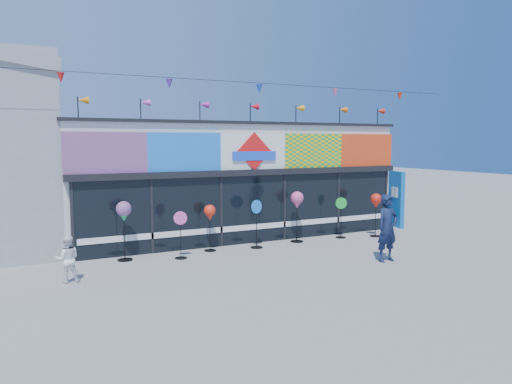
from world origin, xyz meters
TOP-DOWN VIEW (x-y plane):
  - ground at (0.00, 0.00)m, footprint 80.00×80.00m
  - kite_shop at (0.00, 5.94)m, footprint 16.00×5.70m
  - blue_sign at (6.61, 3.69)m, footprint 0.49×1.12m
  - spinner_0 at (-4.46, 2.87)m, footprint 0.44×0.44m
  - spinner_1 at (-2.94, 2.35)m, footprint 0.38×0.36m
  - spinner_2 at (-1.80, 2.90)m, footprint 0.37×0.37m
  - spinner_3 at (-0.29, 2.64)m, footprint 0.43×0.40m
  - spinner_4 at (1.39, 2.86)m, footprint 0.44×0.44m
  - spinner_5 at (3.16, 2.76)m, footprint 0.39×0.37m
  - spinner_6 at (4.43, 2.38)m, footprint 0.40×0.40m
  - adult_man at (2.20, -0.69)m, footprint 0.73×0.50m
  - child at (-6.20, 1.23)m, footprint 0.59×0.39m

SIDE VIEW (x-z plane):
  - ground at x=0.00m, z-range 0.00..0.00m
  - child at x=-6.20m, z-range 0.00..1.15m
  - spinner_1 at x=-2.94m, z-range 0.04..1.44m
  - spinner_5 at x=3.16m, z-range 0.04..1.49m
  - spinner_3 at x=-0.29m, z-range 0.04..1.61m
  - adult_man at x=2.20m, z-range 0.00..1.93m
  - blue_sign at x=6.61m, z-range 0.01..2.24m
  - spinner_2 at x=-1.80m, z-range 0.44..1.91m
  - spinner_6 at x=4.43m, z-range 0.47..2.04m
  - spinner_0 at x=-4.46m, z-range 0.52..2.24m
  - spinner_4 at x=1.39m, z-range 0.52..2.26m
  - kite_shop at x=0.00m, z-range -0.61..4.70m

